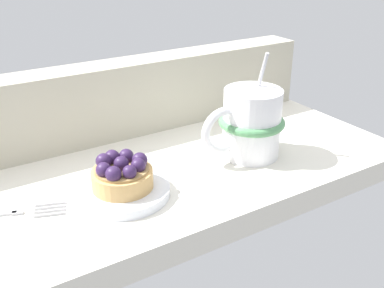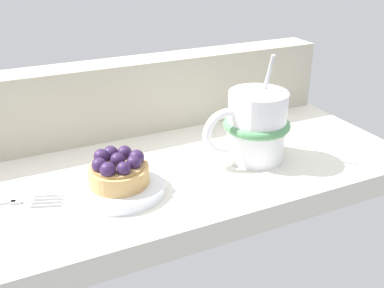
{
  "view_description": "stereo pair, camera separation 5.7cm",
  "coord_description": "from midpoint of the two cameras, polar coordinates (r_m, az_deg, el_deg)",
  "views": [
    {
      "loc": [
        -24.72,
        -47.91,
        28.32
      ],
      "look_at": [
        2.46,
        -4.28,
        4.17
      ],
      "focal_mm": 42.24,
      "sensor_mm": 36.0,
      "label": 1
    },
    {
      "loc": [
        -19.74,
        -50.63,
        28.32
      ],
      "look_at": [
        2.46,
        -4.28,
        4.17
      ],
      "focal_mm": 42.24,
      "sensor_mm": 36.0,
      "label": 2
    }
  ],
  "objects": [
    {
      "name": "ground_plane",
      "position": [
        0.62,
        -1.15,
        -3.85
      ],
      "size": [
        65.95,
        30.74,
        3.29
      ],
      "primitive_type": "cube",
      "color": "silver"
    },
    {
      "name": "window_rail_back",
      "position": [
        0.7,
        -5.53,
        5.95
      ],
      "size": [
        64.63,
        5.63,
        11.14
      ],
      "primitive_type": "cube",
      "color": "#B2AD99",
      "rests_on": "ground_plane"
    },
    {
      "name": "dessert_plate",
      "position": [
        0.55,
        -6.18,
        -5.53
      ],
      "size": [
        11.05,
        11.05,
        1.16
      ],
      "color": "silver",
      "rests_on": "ground_plane"
    },
    {
      "name": "raspberry_tart",
      "position": [
        0.54,
        -6.32,
        -3.36
      ],
      "size": [
        7.2,
        7.2,
        4.0
      ],
      "color": "tan",
      "rests_on": "dessert_plate"
    },
    {
      "name": "coffee_mug",
      "position": [
        0.61,
        10.56,
        2.2
      ],
      "size": [
        12.63,
        9.06,
        14.37
      ],
      "color": "white",
      "rests_on": "ground_plane"
    }
  ]
}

